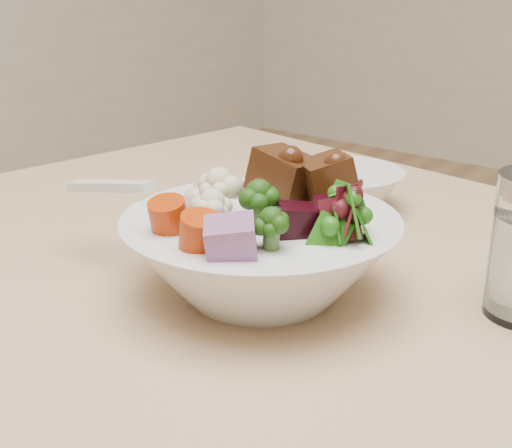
# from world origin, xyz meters

# --- Properties ---
(dining_table) EXTENTS (1.56, 1.02, 0.69)m
(dining_table) POSITION_xyz_m (0.04, 0.06, 0.62)
(dining_table) COLOR tan
(dining_table) RESTS_ON ground
(food_bowl) EXTENTS (0.24, 0.24, 0.13)m
(food_bowl) POSITION_xyz_m (-0.17, 0.05, 0.73)
(food_bowl) COLOR silver
(food_bowl) RESTS_ON dining_table
(soup_spoon) EXTENTS (0.15, 0.05, 0.03)m
(soup_spoon) POSITION_xyz_m (-0.28, 0.02, 0.76)
(soup_spoon) COLOR silver
(soup_spoon) RESTS_ON food_bowl
(side_bowl) EXTENTS (0.14, 0.14, 0.05)m
(side_bowl) POSITION_xyz_m (-0.24, 0.30, 0.71)
(side_bowl) COLOR silver
(side_bowl) RESTS_ON dining_table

